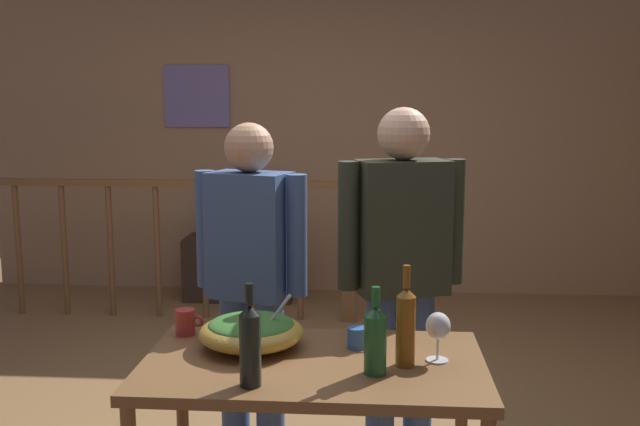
% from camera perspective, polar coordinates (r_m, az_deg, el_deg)
% --- Properties ---
extents(back_wall, '(5.88, 0.10, 2.55)m').
position_cam_1_polar(back_wall, '(6.31, 0.48, 5.37)').
color(back_wall, tan).
rests_on(back_wall, ground_plane).
extents(framed_picture, '(0.56, 0.03, 0.52)m').
position_cam_1_polar(framed_picture, '(6.40, -9.56, 8.96)').
color(framed_picture, '#7E75B2').
extents(stair_railing, '(3.01, 0.10, 1.11)m').
position_cam_1_polar(stair_railing, '(5.59, -8.53, -1.53)').
color(stair_railing, brown).
rests_on(stair_railing, ground_plane).
extents(tv_console, '(0.90, 0.40, 0.52)m').
position_cam_1_polar(tv_console, '(6.20, -6.25, -4.25)').
color(tv_console, '#38281E').
rests_on(tv_console, ground_plane).
extents(flat_screen_tv, '(0.49, 0.12, 0.40)m').
position_cam_1_polar(flat_screen_tv, '(6.07, -6.38, 0.27)').
color(flat_screen_tv, black).
rests_on(flat_screen_tv, tv_console).
extents(serving_table, '(1.23, 0.73, 0.74)m').
position_cam_1_polar(serving_table, '(2.71, -0.52, -12.98)').
color(serving_table, brown).
rests_on(serving_table, ground_plane).
extents(salad_bowl, '(0.40, 0.40, 0.21)m').
position_cam_1_polar(salad_bowl, '(2.81, -5.36, -9.10)').
color(salad_bowl, gold).
rests_on(salad_bowl, serving_table).
extents(wine_glass, '(0.09, 0.09, 0.18)m').
position_cam_1_polar(wine_glass, '(2.67, 9.17, -8.80)').
color(wine_glass, silver).
rests_on(wine_glass, serving_table).
extents(wine_bottle_dark, '(0.07, 0.07, 0.34)m').
position_cam_1_polar(wine_bottle_dark, '(2.43, -5.46, -10.10)').
color(wine_bottle_dark, black).
rests_on(wine_bottle_dark, serving_table).
extents(wine_bottle_green, '(0.08, 0.08, 0.31)m').
position_cam_1_polar(wine_bottle_green, '(2.53, 4.33, -9.71)').
color(wine_bottle_green, '#1E5628').
rests_on(wine_bottle_green, serving_table).
extents(wine_bottle_amber, '(0.07, 0.07, 0.36)m').
position_cam_1_polar(wine_bottle_amber, '(2.60, 6.68, -8.66)').
color(wine_bottle_amber, brown).
rests_on(wine_bottle_amber, serving_table).
extents(mug_blue, '(0.11, 0.07, 0.08)m').
position_cam_1_polar(mug_blue, '(2.80, 2.94, -9.67)').
color(mug_blue, '#3866B2').
rests_on(mug_blue, serving_table).
extents(mug_red, '(0.11, 0.08, 0.10)m').
position_cam_1_polar(mug_red, '(2.99, -10.41, -8.34)').
color(mug_red, '#B7332D').
rests_on(mug_red, serving_table).
extents(person_standing_left, '(0.52, 0.31, 1.57)m').
position_cam_1_polar(person_standing_left, '(3.30, -5.41, -4.41)').
color(person_standing_left, '#3D5684').
rests_on(person_standing_left, ground_plane).
extents(person_standing_right, '(0.55, 0.33, 1.64)m').
position_cam_1_polar(person_standing_right, '(3.24, 6.35, -3.70)').
color(person_standing_right, '#3D5684').
rests_on(person_standing_right, ground_plane).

